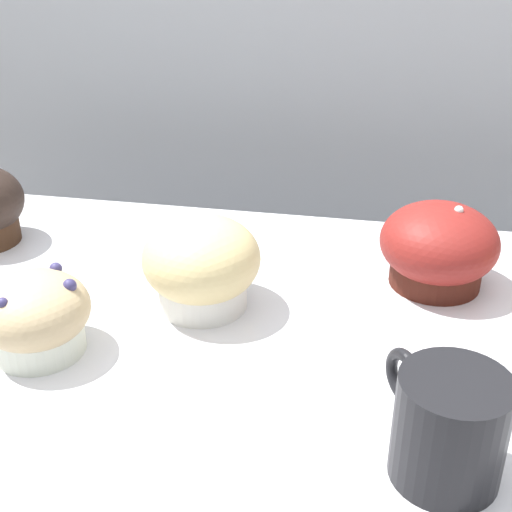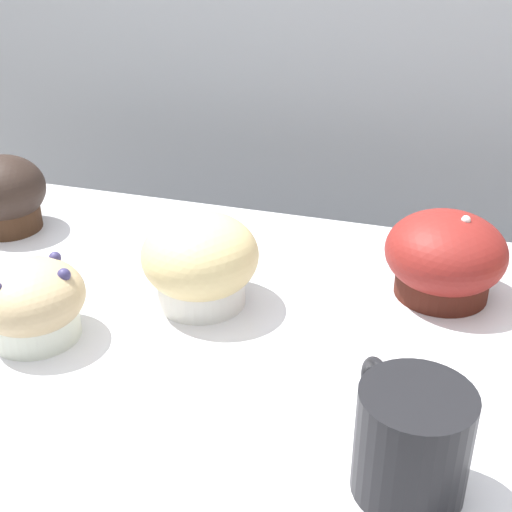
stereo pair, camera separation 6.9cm
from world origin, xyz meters
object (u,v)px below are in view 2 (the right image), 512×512
(muffin_front_center, at_px, (445,258))
(muffin_back_right, at_px, (4,194))
(muffin_front_left, at_px, (200,262))
(coffee_cup, at_px, (411,439))
(muffin_back_left, at_px, (32,302))

(muffin_front_center, xyz_separation_m, muffin_back_right, (-0.50, 0.00, 0.00))
(muffin_front_center, distance_m, muffin_front_left, 0.24)
(muffin_front_center, xyz_separation_m, coffee_cup, (-0.00, -0.27, 0.00))
(muffin_back_right, relative_size, muffin_front_left, 0.86)
(muffin_front_left, distance_m, coffee_cup, 0.29)
(muffin_back_right, xyz_separation_m, muffin_front_left, (0.28, -0.09, 0.00))
(muffin_back_left, bearing_deg, muffin_back_right, 129.67)
(muffin_front_center, distance_m, muffin_back_right, 0.50)
(muffin_front_center, relative_size, muffin_front_left, 1.05)
(muffin_back_right, bearing_deg, muffin_front_left, -17.68)
(muffin_back_left, height_order, muffin_back_right, muffin_back_right)
(muffin_front_center, distance_m, muffin_back_left, 0.39)
(muffin_back_right, relative_size, coffee_cup, 0.91)
(muffin_back_left, bearing_deg, coffee_cup, -14.14)
(muffin_front_center, relative_size, coffee_cup, 1.11)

